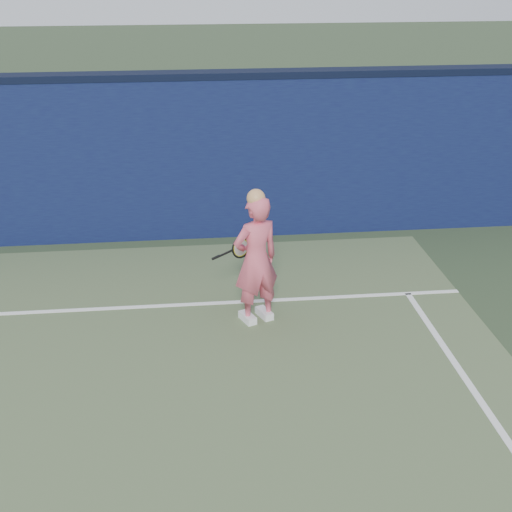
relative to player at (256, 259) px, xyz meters
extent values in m
cube|color=#0D113B|center=(-2.69, 2.97, 0.42)|extent=(24.00, 0.40, 2.50)
cube|color=black|center=(-2.69, 2.97, 1.72)|extent=(24.00, 0.42, 0.10)
imported|color=#E0576D|center=(0.00, 0.00, -0.01)|extent=(0.70, 0.59, 1.64)
sphere|color=tan|center=(0.00, 0.00, 0.78)|extent=(0.22, 0.22, 0.22)
cube|color=white|center=(0.11, 0.05, -0.78)|extent=(0.22, 0.30, 0.10)
cube|color=white|center=(-0.11, -0.05, -0.78)|extent=(0.22, 0.30, 0.10)
torus|color=black|center=(-0.15, 0.39, -0.01)|extent=(0.27, 0.18, 0.28)
torus|color=#CBDA14|center=(-0.15, 0.39, -0.01)|extent=(0.21, 0.14, 0.23)
cylinder|color=beige|center=(-0.15, 0.39, -0.01)|extent=(0.21, 0.14, 0.23)
cylinder|color=black|center=(-0.36, 0.35, -0.06)|extent=(0.25, 0.12, 0.09)
cylinder|color=black|center=(-0.47, 0.33, -0.10)|extent=(0.12, 0.07, 0.06)
cube|color=white|center=(-2.69, 0.47, -0.82)|extent=(11.00, 0.08, 0.01)
camera|label=1|loc=(-0.86, -7.85, 3.50)|focal=50.00mm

